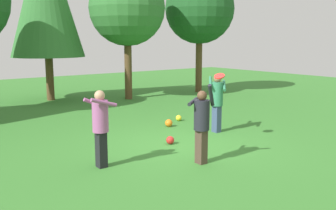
% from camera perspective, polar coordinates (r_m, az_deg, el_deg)
% --- Properties ---
extents(ground_plane, '(40.00, 40.00, 0.00)m').
position_cam_1_polar(ground_plane, '(9.95, 2.23, -6.04)').
color(ground_plane, '#387A2D').
extents(person_thrower, '(0.65, 0.66, 1.79)m').
position_cam_1_polar(person_thrower, '(8.36, 5.02, -2.33)').
color(person_thrower, '#4C382D').
rests_on(person_thrower, ground_plane).
extents(person_catcher, '(0.74, 0.75, 1.70)m').
position_cam_1_polar(person_catcher, '(11.24, 7.30, 1.00)').
color(person_catcher, '#38476B').
rests_on(person_catcher, ground_plane).
extents(person_bystander, '(0.59, 0.51, 1.66)m').
position_cam_1_polar(person_bystander, '(8.20, -10.01, -2.53)').
color(person_bystander, black).
rests_on(person_bystander, ground_plane).
extents(frisbee, '(0.34, 0.35, 0.14)m').
position_cam_1_polar(frisbee, '(9.87, 7.66, 4.29)').
color(frisbee, red).
extents(ball_orange, '(0.24, 0.24, 0.24)m').
position_cam_1_polar(ball_orange, '(12.00, 0.12, -2.70)').
color(ball_orange, orange).
rests_on(ball_orange, ground_plane).
extents(ball_red, '(0.21, 0.21, 0.21)m').
position_cam_1_polar(ball_red, '(10.05, 0.33, -5.25)').
color(ball_red, red).
rests_on(ball_red, ground_plane).
extents(ball_yellow, '(0.20, 0.20, 0.20)m').
position_cam_1_polar(ball_yellow, '(12.85, 1.60, -1.94)').
color(ball_yellow, yellow).
rests_on(ball_yellow, ground_plane).
extents(tree_right, '(3.38, 3.38, 5.77)m').
position_cam_1_polar(tree_right, '(17.53, -6.09, 14.15)').
color(tree_right, brown).
rests_on(tree_right, ground_plane).
extents(tree_far_right, '(3.47, 3.47, 5.93)m').
position_cam_1_polar(tree_far_right, '(19.84, 4.71, 13.99)').
color(tree_far_right, brown).
rests_on(tree_far_right, ground_plane).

